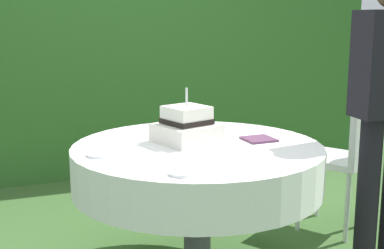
% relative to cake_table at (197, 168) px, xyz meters
% --- Properties ---
extents(foliage_hedge, '(5.04, 0.63, 2.37)m').
position_rel_cake_table_xyz_m(foliage_hedge, '(0.00, 2.30, 0.58)').
color(foliage_hedge, '#336628').
rests_on(foliage_hedge, ground_plane).
extents(cake_table, '(1.27, 1.27, 0.73)m').
position_rel_cake_table_xyz_m(cake_table, '(0.00, 0.00, 0.00)').
color(cake_table, '#4C4C51').
rests_on(cake_table, ground_plane).
extents(wedding_cake, '(0.35, 0.35, 0.28)m').
position_rel_cake_table_xyz_m(wedding_cake, '(-0.02, 0.09, 0.20)').
color(wedding_cake, white).
rests_on(wedding_cake, cake_table).
extents(serving_plate_near, '(0.10, 0.10, 0.01)m').
position_rel_cake_table_xyz_m(serving_plate_near, '(-0.25, -0.46, 0.12)').
color(serving_plate_near, white).
rests_on(serving_plate_near, cake_table).
extents(serving_plate_far, '(0.12, 0.12, 0.01)m').
position_rel_cake_table_xyz_m(serving_plate_far, '(-0.50, -0.03, 0.12)').
color(serving_plate_far, white).
rests_on(serving_plate_far, cake_table).
extents(napkin_stack, '(0.16, 0.16, 0.01)m').
position_rel_cake_table_xyz_m(napkin_stack, '(0.34, -0.01, 0.12)').
color(napkin_stack, '#603856').
rests_on(napkin_stack, cake_table).
extents(garden_chair, '(0.55, 0.55, 0.89)m').
position_rel_cake_table_xyz_m(garden_chair, '(1.12, 0.27, -0.07)').
color(garden_chair, white).
rests_on(garden_chair, ground_plane).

